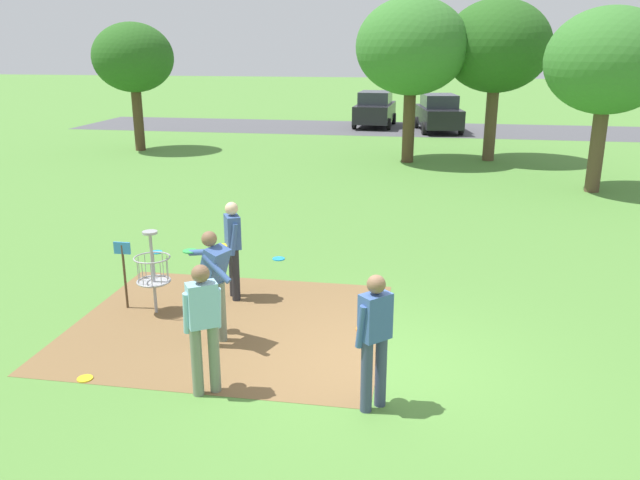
# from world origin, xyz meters

# --- Properties ---
(ground_plane) EXTENTS (160.00, 160.00, 0.00)m
(ground_plane) POSITION_xyz_m (0.00, 0.00, 0.00)
(ground_plane) COLOR #518438
(dirt_tee_pad) EXTENTS (4.82, 4.10, 0.01)m
(dirt_tee_pad) POSITION_xyz_m (-2.39, 1.00, 0.00)
(dirt_tee_pad) COLOR brown
(dirt_tee_pad) RESTS_ON ground
(disc_golf_basket) EXTENTS (0.98, 0.58, 1.39)m
(disc_golf_basket) POSITION_xyz_m (-3.77, 1.28, 0.75)
(disc_golf_basket) COLOR #9E9EA3
(disc_golf_basket) RESTS_ON ground
(player_foreground_watching) EXTENTS (0.48, 0.45, 1.71)m
(player_foreground_watching) POSITION_xyz_m (-2.04, -0.98, 0.97)
(player_foreground_watching) COLOR slate
(player_foreground_watching) RESTS_ON ground
(player_throwing) EXTENTS (0.45, 0.49, 1.71)m
(player_throwing) POSITION_xyz_m (-2.62, 2.09, 0.97)
(player_throwing) COLOR #232328
(player_throwing) RESTS_ON ground
(player_waiting_left) EXTENTS (0.94, 0.81, 1.71)m
(player_waiting_left) POSITION_xyz_m (-2.37, 0.37, 0.99)
(player_waiting_left) COLOR slate
(player_waiting_left) RESTS_ON ground
(player_waiting_right) EXTENTS (0.45, 0.45, 1.71)m
(player_waiting_right) POSITION_xyz_m (0.05, -0.98, 0.97)
(player_waiting_right) COLOR #384260
(player_waiting_right) RESTS_ON ground
(frisbee_near_basket) EXTENTS (0.24, 0.24, 0.02)m
(frisbee_near_basket) POSITION_xyz_m (-5.00, 4.23, 0.01)
(frisbee_near_basket) COLOR #1E93DB
(frisbee_near_basket) RESTS_ON ground
(frisbee_by_tee) EXTENTS (0.25, 0.25, 0.02)m
(frisbee_by_tee) POSITION_xyz_m (-2.35, 4.24, 0.01)
(frisbee_by_tee) COLOR #1E93DB
(frisbee_by_tee) RESTS_ON ground
(frisbee_mid_grass) EXTENTS (0.20, 0.20, 0.02)m
(frisbee_mid_grass) POSITION_xyz_m (-3.74, -0.94, 0.01)
(frisbee_mid_grass) COLOR gold
(frisbee_mid_grass) RESTS_ON ground
(tree_near_left) EXTENTS (4.01, 4.01, 5.85)m
(tree_near_left) POSITION_xyz_m (-0.17, 16.05, 4.12)
(tree_near_left) COLOR #4C3823
(tree_near_left) RESTS_ON ground
(tree_near_right) EXTENTS (3.51, 3.51, 5.26)m
(tree_near_right) POSITION_xyz_m (5.46, 11.92, 3.74)
(tree_near_right) COLOR brown
(tree_near_right) RESTS_ON ground
(tree_mid_left) EXTENTS (3.20, 3.20, 5.08)m
(tree_mid_left) POSITION_xyz_m (-11.23, 16.94, 3.68)
(tree_mid_left) COLOR #4C3823
(tree_mid_left) RESTS_ON ground
(tree_mid_center) EXTENTS (3.88, 3.88, 5.81)m
(tree_mid_center) POSITION_xyz_m (2.84, 16.91, 4.13)
(tree_mid_center) COLOR brown
(tree_mid_center) RESTS_ON ground
(parking_lot_strip) EXTENTS (36.00, 6.00, 0.01)m
(parking_lot_strip) POSITION_xyz_m (0.00, 25.81, 0.00)
(parking_lot_strip) COLOR #4C4C51
(parking_lot_strip) RESTS_ON ground
(parked_car_leftmost) EXTENTS (2.12, 4.28, 1.84)m
(parked_car_leftmost) POSITION_xyz_m (-2.31, 26.58, 0.92)
(parked_car_leftmost) COLOR black
(parked_car_leftmost) RESTS_ON ground
(parked_car_center_left) EXTENTS (2.49, 4.44, 1.84)m
(parked_car_center_left) POSITION_xyz_m (1.02, 25.12, 0.92)
(parked_car_center_left) COLOR black
(parked_car_center_left) RESTS_ON ground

